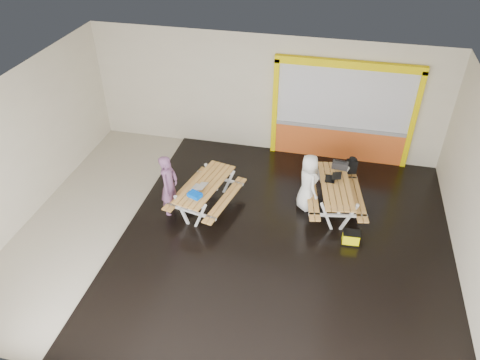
% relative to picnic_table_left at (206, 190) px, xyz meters
% --- Properties ---
extents(room, '(10.02, 8.02, 3.52)m').
position_rel_picnic_table_left_xyz_m(room, '(0.85, -0.86, 1.15)').
color(room, '#B9AF9C').
rests_on(room, ground).
extents(deck, '(7.50, 7.98, 0.05)m').
position_rel_picnic_table_left_xyz_m(deck, '(2.10, -0.86, -0.58)').
color(deck, black).
rests_on(deck, room).
extents(kiosk, '(3.88, 0.16, 3.00)m').
position_rel_picnic_table_left_xyz_m(kiosk, '(3.05, 3.07, 0.84)').
color(kiosk, orange).
rests_on(kiosk, room).
extents(picnic_table_left, '(1.71, 2.20, 0.79)m').
position_rel_picnic_table_left_xyz_m(picnic_table_left, '(0.00, 0.00, 0.00)').
color(picnic_table_left, '#DB9D4F').
rests_on(picnic_table_left, deck).
extents(picnic_table_right, '(1.67, 2.19, 0.80)m').
position_rel_picnic_table_left_xyz_m(picnic_table_right, '(3.10, 0.64, 0.01)').
color(picnic_table_right, '#DB9D4F').
rests_on(picnic_table_right, deck).
extents(person_left, '(0.43, 0.62, 1.65)m').
position_rel_picnic_table_left_xyz_m(person_left, '(-0.81, -0.33, 0.22)').
color(person_left, '#71476C').
rests_on(person_left, deck).
extents(person_right, '(0.77, 0.88, 1.51)m').
position_rel_picnic_table_left_xyz_m(person_right, '(2.43, 0.54, 0.23)').
color(person_right, white).
rests_on(person_right, deck).
extents(laptop_left, '(0.42, 0.40, 0.15)m').
position_rel_picnic_table_left_xyz_m(laptop_left, '(-0.09, -0.25, 0.23)').
color(laptop_left, silver).
rests_on(laptop_left, picnic_table_left).
extents(laptop_right, '(0.38, 0.34, 0.16)m').
position_rel_picnic_table_left_xyz_m(laptop_right, '(3.00, 0.85, 0.25)').
color(laptop_right, black).
rests_on(laptop_right, picnic_table_right).
extents(blue_pouch, '(0.37, 0.32, 0.09)m').
position_rel_picnic_table_left_xyz_m(blue_pouch, '(-0.10, -0.55, 0.23)').
color(blue_pouch, blue).
rests_on(blue_pouch, picnic_table_left).
extents(toolbox, '(0.41, 0.24, 0.23)m').
position_rel_picnic_table_left_xyz_m(toolbox, '(3.15, 1.38, 0.28)').
color(toolbox, black).
rests_on(toolbox, picnic_table_right).
extents(backpack, '(0.30, 0.23, 0.44)m').
position_rel_picnic_table_left_xyz_m(backpack, '(3.45, 1.68, 0.13)').
color(backpack, black).
rests_on(backpack, picnic_table_right).
extents(dark_case, '(0.42, 0.34, 0.15)m').
position_rel_picnic_table_left_xyz_m(dark_case, '(2.81, 0.41, -0.48)').
color(dark_case, black).
rests_on(dark_case, deck).
extents(fluke_bag, '(0.41, 0.28, 0.34)m').
position_rel_picnic_table_left_xyz_m(fluke_bag, '(3.57, -0.53, -0.39)').
color(fluke_bag, black).
rests_on(fluke_bag, deck).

